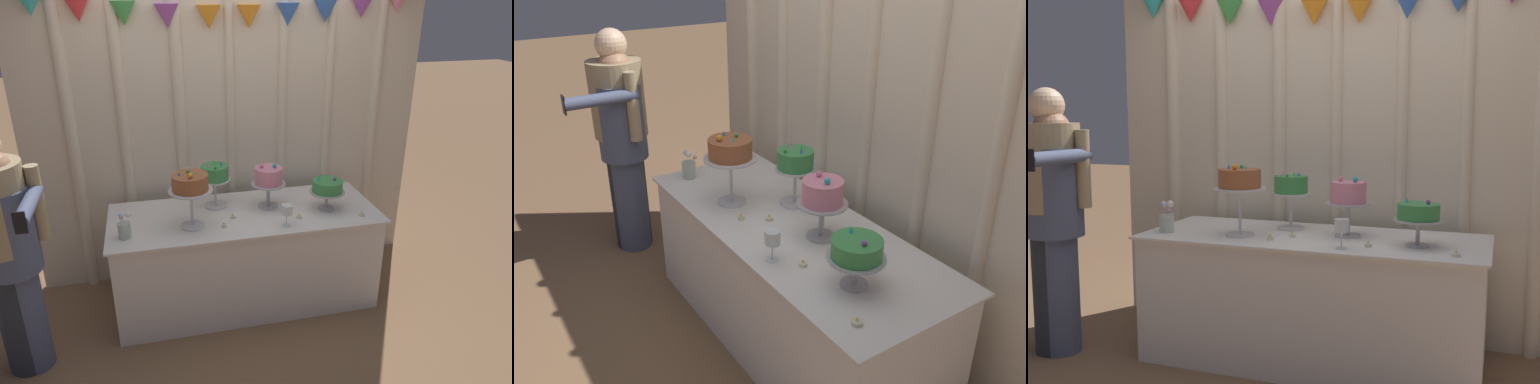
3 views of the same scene
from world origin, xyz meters
The scene contains 15 objects.
ground_plane centered at (0.00, 0.00, 0.00)m, with size 24.00×24.00×0.00m, color #846042.
draped_curtain centered at (-0.03, 0.64, 1.40)m, with size 3.28×0.18×2.61m.
cake_table centered at (0.00, 0.10, 0.39)m, with size 2.05×0.81×0.78m.
cake_display_leftmost centered at (-0.42, -0.04, 1.11)m, with size 0.32×0.32×0.44m.
cake_display_midleft centered at (-0.20, 0.27, 1.05)m, with size 0.24×0.24×0.38m.
cake_display_midright centered at (0.20, 0.16, 1.03)m, with size 0.27×0.27×0.36m.
cake_display_rightmost centered at (0.63, 0.02, 0.97)m, with size 0.27×0.27×0.27m.
wine_glass centered at (0.25, -0.18, 0.91)m, with size 0.08×0.08×0.16m.
flower_vase centered at (-0.89, -0.09, 0.86)m, with size 0.10×0.11×0.20m.
tealight_far_left centered at (-0.20, -0.10, 0.80)m, with size 0.04×0.04×0.04m.
tealight_near_left centered at (-0.11, 0.03, 0.79)m, with size 0.04×0.04×0.03m.
tealight_near_right centered at (0.38, -0.09, 0.80)m, with size 0.04×0.04×0.04m.
tealight_far_right centered at (0.85, -0.16, 0.79)m, with size 0.05×0.05×0.03m.
guest_girl_blue_dress centered at (-1.56, -0.31, 0.84)m, with size 0.49×0.64×1.53m.
guest_man_pink_jacket centered at (-1.59, -0.30, 0.91)m, with size 0.54×0.43×1.68m.
Camera 3 is at (1.05, -3.31, 1.51)m, focal length 42.27 mm.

